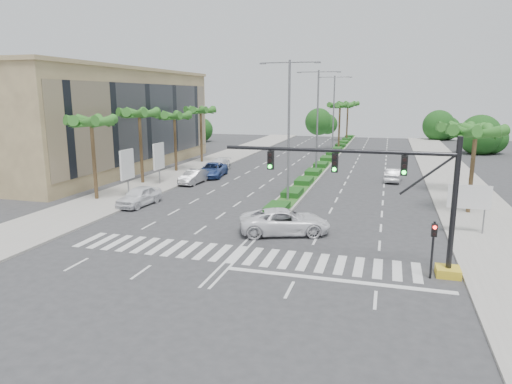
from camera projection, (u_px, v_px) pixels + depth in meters
ground at (237, 255)px, 26.71m from camera, size 160.00×160.00×0.00m
footpath_right at (466, 197)px, 41.35m from camera, size 6.00×120.00×0.15m
footpath_left at (163, 180)px, 49.63m from camera, size 6.00×120.00×0.15m
median at (331, 156)px, 68.97m from camera, size 2.20×75.00×0.20m
median_grass at (331, 156)px, 68.95m from camera, size 1.80×75.00×0.04m
building at (105, 121)px, 56.97m from camera, size 12.00×36.00×12.00m
signal_gantry at (407, 208)px, 23.47m from camera, size 12.60×1.20×7.20m
pedestrian_signal at (433, 240)px, 22.77m from camera, size 0.28×0.36×3.00m
direction_sign at (469, 199)px, 30.04m from camera, size 2.70×0.11×3.40m
billboard_near at (127, 165)px, 41.32m from camera, size 0.18×2.10×4.35m
billboard_far at (159, 157)px, 46.96m from camera, size 0.18×2.10×4.35m
palm_left_near at (91, 124)px, 39.21m from camera, size 4.57×4.68×7.55m
palm_left_mid at (139, 116)px, 46.65m from camera, size 4.57×4.68×7.95m
palm_left_far at (174, 118)px, 54.28m from camera, size 4.57×4.68×7.35m
palm_left_end at (201, 112)px, 61.72m from camera, size 4.57×4.68×7.75m
palm_right_near at (476, 135)px, 34.63m from camera, size 4.57×4.68×7.05m
palm_right_far at (460, 131)px, 42.21m from camera, size 4.57×4.68×6.75m
palm_median_a at (340, 107)px, 76.90m from camera, size 4.57×4.68×8.05m
palm_median_b at (348, 105)px, 90.99m from camera, size 4.57×4.68×8.05m
streetlight_near at (289, 124)px, 38.45m from camera, size 5.10×0.25×12.00m
streetlight_mid at (318, 116)px, 53.48m from camera, size 5.10×0.25×12.00m
streetlight_far at (334, 111)px, 68.52m from camera, size 5.10×0.25×12.00m
car_parked_a at (139, 196)px, 38.46m from camera, size 2.29×4.89×1.62m
car_parked_b at (194, 177)px, 48.03m from camera, size 1.85×4.55×1.47m
car_parked_c at (212, 170)px, 52.05m from camera, size 3.30×5.98×1.58m
car_parked_d at (218, 165)px, 56.07m from camera, size 2.07×5.02×1.45m
car_crossing at (285, 221)px, 30.61m from camera, size 6.67×4.69×1.69m
car_right at (394, 175)px, 49.20m from camera, size 1.97×4.52×1.44m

